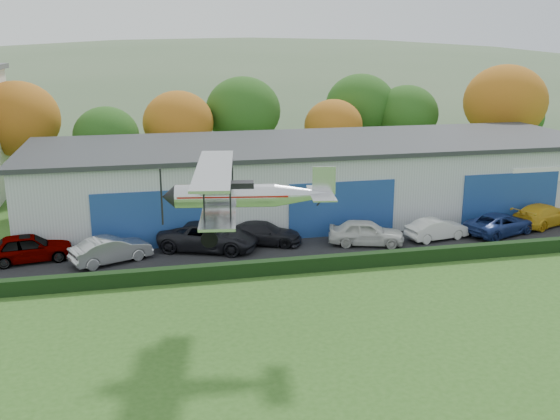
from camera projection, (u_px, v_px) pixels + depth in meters
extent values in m
cube|color=black|center=(316.00, 242.00, 39.97)|extent=(48.00, 9.00, 0.05)
cube|color=black|center=(339.00, 262.00, 35.35)|extent=(46.00, 0.60, 0.80)
cube|color=#B2B7BC|center=(316.00, 179.00, 46.34)|extent=(40.00, 12.00, 5.00)
cube|color=#2D3033|center=(317.00, 143.00, 45.65)|extent=(40.60, 12.60, 0.30)
cube|color=navy|center=(152.00, 221.00, 38.27)|extent=(7.00, 0.12, 3.60)
cube|color=navy|center=(342.00, 209.00, 40.83)|extent=(7.00, 0.12, 3.60)
cube|color=navy|center=(510.00, 199.00, 43.38)|extent=(7.00, 0.12, 3.60)
cylinder|color=#3D2614|center=(23.00, 172.00, 53.20)|extent=(0.36, 0.36, 3.15)
ellipsoid|color=#9C6213|center=(18.00, 119.00, 52.04)|extent=(6.84, 6.84, 6.16)
cylinder|color=#3D2614|center=(109.00, 177.00, 52.90)|extent=(0.36, 0.36, 2.45)
ellipsoid|color=#1E4C14|center=(106.00, 136.00, 52.00)|extent=(5.32, 5.32, 4.79)
cylinder|color=#3D2614|center=(180.00, 168.00, 56.01)|extent=(0.36, 0.36, 2.80)
ellipsoid|color=#9C6213|center=(178.00, 123.00, 54.98)|extent=(6.08, 6.08, 5.47)
cylinder|color=#3D2614|center=(244.00, 159.00, 59.13)|extent=(0.36, 0.36, 3.15)
ellipsoid|color=#1E4C14|center=(243.00, 111.00, 57.97)|extent=(6.84, 6.84, 6.16)
cylinder|color=#3D2614|center=(333.00, 163.00, 59.04)|extent=(0.36, 0.36, 2.45)
ellipsoid|color=#9C6213|center=(333.00, 126.00, 58.14)|extent=(5.32, 5.32, 4.79)
cylinder|color=#3D2614|center=(404.00, 154.00, 62.58)|extent=(0.36, 0.36, 2.80)
ellipsoid|color=#1E4C14|center=(407.00, 114.00, 61.55)|extent=(6.08, 6.08, 5.47)
cylinder|color=#3D2614|center=(500.00, 154.00, 60.43)|extent=(0.36, 0.36, 3.50)
ellipsoid|color=#9C6213|center=(505.00, 102.00, 59.14)|extent=(7.60, 7.60, 6.84)
cylinder|color=#3D2614|center=(514.00, 151.00, 65.18)|extent=(0.36, 0.36, 2.45)
ellipsoid|color=#1E4C14|center=(517.00, 117.00, 64.28)|extent=(5.32, 5.32, 4.79)
cylinder|color=#3D2614|center=(359.00, 150.00, 63.57)|extent=(0.36, 0.36, 3.15)
ellipsoid|color=#1E4C14|center=(361.00, 105.00, 62.41)|extent=(6.84, 6.84, 6.16)
ellipsoid|color=#4C6642|center=(250.00, 153.00, 159.67)|extent=(320.00, 196.00, 56.00)
ellipsoid|color=#4C6642|center=(504.00, 123.00, 173.15)|extent=(240.00, 126.00, 36.00)
imported|color=gray|center=(28.00, 248.00, 36.26)|extent=(5.07, 2.67, 1.64)
imported|color=silver|center=(111.00, 250.00, 36.13)|extent=(4.80, 3.29, 1.50)
imported|color=black|center=(209.00, 236.00, 38.30)|extent=(6.55, 4.76, 1.66)
imported|color=black|center=(263.00, 233.00, 39.41)|extent=(5.12, 3.48, 1.38)
imported|color=silver|center=(366.00, 232.00, 39.24)|extent=(4.96, 3.14, 1.57)
imported|color=silver|center=(437.00, 229.00, 40.33)|extent=(4.25, 2.15, 1.34)
imported|color=navy|center=(500.00, 224.00, 41.35)|extent=(5.55, 3.97, 1.40)
imported|color=gold|center=(543.00, 215.00, 43.30)|extent=(5.56, 3.92, 1.50)
cylinder|color=silver|center=(225.00, 196.00, 26.40)|extent=(4.21, 1.63, 0.97)
cone|color=silver|center=(303.00, 195.00, 26.58)|extent=(2.51, 1.35, 0.97)
cone|color=black|center=(169.00, 197.00, 26.27)|extent=(0.69, 1.05, 0.97)
cube|color=#A11209|center=(233.00, 195.00, 26.40)|extent=(4.64, 1.72, 0.06)
cube|color=black|center=(238.00, 185.00, 26.31)|extent=(1.39, 0.85, 0.27)
cube|color=silver|center=(220.00, 204.00, 26.47)|extent=(2.60, 7.90, 0.11)
cube|color=silver|center=(214.00, 169.00, 26.08)|extent=(2.78, 8.35, 0.11)
cylinder|color=black|center=(204.00, 203.00, 23.54)|extent=(0.07, 0.07, 1.41)
cylinder|color=black|center=(230.00, 203.00, 23.60)|extent=(0.07, 0.07, 1.41)
cylinder|color=black|center=(211.00, 173.00, 28.96)|extent=(0.07, 0.07, 1.41)
cylinder|color=black|center=(232.00, 172.00, 29.02)|extent=(0.07, 0.07, 1.41)
cylinder|color=black|center=(214.00, 180.00, 25.81)|extent=(0.10, 0.24, 0.81)
cylinder|color=black|center=(215.00, 176.00, 26.54)|extent=(0.10, 0.24, 0.81)
cylinder|color=black|center=(210.00, 221.00, 26.16)|extent=(0.20, 0.75, 1.32)
cylinder|color=black|center=(211.00, 215.00, 27.04)|extent=(0.20, 0.75, 1.32)
cylinder|color=black|center=(211.00, 232.00, 26.77)|extent=(0.41, 2.04, 0.08)
cylinder|color=black|center=(209.00, 239.00, 25.83)|extent=(0.71, 0.26, 0.69)
cylinder|color=black|center=(212.00, 226.00, 27.71)|extent=(0.71, 0.26, 0.69)
cylinder|color=black|center=(321.00, 201.00, 26.69)|extent=(0.40, 0.13, 0.46)
cube|color=silver|center=(321.00, 193.00, 26.61)|extent=(1.42, 2.93, 0.06)
cube|color=silver|center=(324.00, 181.00, 26.48)|extent=(0.97, 0.22, 1.19)
cube|color=black|center=(161.00, 197.00, 26.25)|extent=(0.09, 0.14, 2.38)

